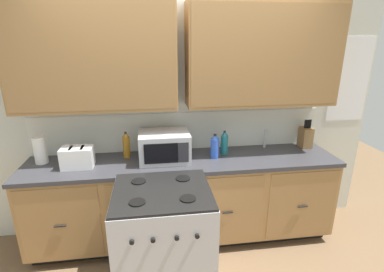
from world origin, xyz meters
TOP-DOWN VIEW (x-y plane):
  - ground_plane at (0.00, 0.00)m, footprint 8.00×8.00m
  - wall_unit at (0.00, 0.50)m, footprint 4.22×0.40m
  - counter_run at (0.00, 0.30)m, footprint 3.05×0.64m
  - stove_range at (-0.24, -0.33)m, footprint 0.76×0.68m
  - microwave at (-0.18, 0.32)m, footprint 0.48×0.37m
  - toaster at (-0.98, 0.27)m, footprint 0.28×0.18m
  - knife_block at (1.35, 0.46)m, footprint 0.11×0.14m
  - sink_faucet at (0.91, 0.51)m, footprint 0.02×0.02m
  - paper_towel_roll at (-1.35, 0.41)m, footprint 0.12×0.12m
  - bottle_teal at (0.43, 0.40)m, footprint 0.07×0.07m
  - bottle_blue at (0.31, 0.31)m, footprint 0.08×0.08m
  - bottle_amber at (-0.55, 0.44)m, footprint 0.07×0.07m

SIDE VIEW (x-z plane):
  - ground_plane at x=0.00m, z-range 0.00..0.00m
  - counter_run at x=0.00m, z-range 0.01..0.92m
  - stove_range at x=-0.24m, z-range 0.00..0.95m
  - toaster at x=-0.98m, z-range 0.91..1.10m
  - sink_faucet at x=0.91m, z-range 0.91..1.11m
  - knife_block at x=1.35m, z-range 0.87..1.18m
  - bottle_teal at x=0.43m, z-range 0.91..1.15m
  - bottle_blue at x=0.31m, z-range 0.91..1.15m
  - bottle_amber at x=-0.55m, z-range 0.91..1.17m
  - paper_towel_roll at x=-1.35m, z-range 0.91..1.17m
  - microwave at x=-0.18m, z-range 0.91..1.19m
  - wall_unit at x=0.00m, z-range 0.42..2.89m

